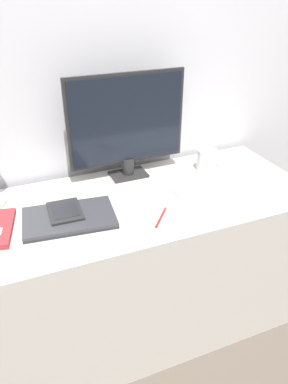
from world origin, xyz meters
TOP-DOWN VIEW (x-y plane):
  - ground_plane at (0.00, 0.00)m, footprint 10.00×10.00m
  - wall_back at (0.00, 0.58)m, footprint 3.60×0.05m
  - desk at (0.00, 0.21)m, footprint 1.43×0.61m
  - monitor at (0.02, 0.43)m, footprint 0.52×0.11m
  - keyboard at (0.29, 0.16)m, footprint 0.30×0.12m
  - laptop at (-0.31, 0.17)m, footprint 0.36×0.25m
  - ereader at (-0.32, 0.20)m, footprint 0.13×0.16m
  - coffee_mug at (0.38, 0.35)m, footprint 0.13×0.09m
  - pen at (0.01, 0.05)m, footprint 0.09×0.11m

SIDE VIEW (x-z plane):
  - ground_plane at x=0.00m, z-range 0.00..0.00m
  - desk at x=0.00m, z-range 0.00..0.70m
  - pen at x=0.01m, z-range 0.70..0.71m
  - keyboard at x=0.29m, z-range 0.70..0.72m
  - laptop at x=-0.31m, z-range 0.70..0.72m
  - ereader at x=-0.32m, z-range 0.72..0.73m
  - coffee_mug at x=0.38m, z-range 0.70..0.80m
  - monitor at x=0.02m, z-range 0.72..1.18m
  - wall_back at x=0.00m, z-range 0.00..2.40m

